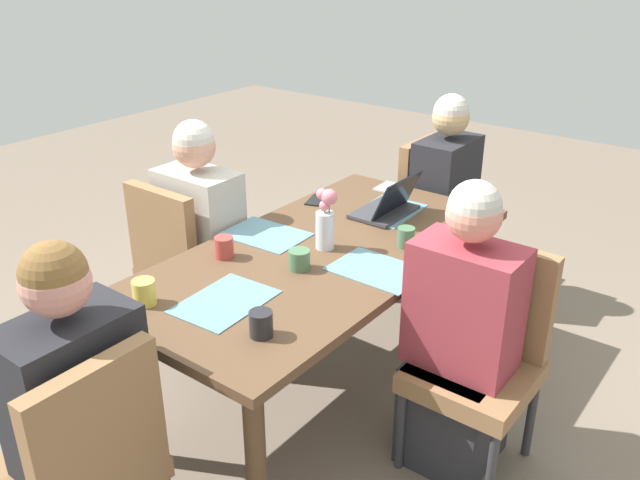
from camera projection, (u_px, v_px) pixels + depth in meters
name	position (u px, v px, depth m)	size (l,w,h in m)	color
ground_plane	(320.00, 389.00, 3.14)	(10.00, 10.00, 0.00)	#756656
dining_table	(320.00, 268.00, 2.88)	(1.83, 0.91, 0.73)	brown
chair_head_right_left_near	(83.00, 464.00, 2.01)	(0.44, 0.44, 0.90)	olive
person_head_right_left_near	(84.00, 436.00, 2.09)	(0.40, 0.36, 1.19)	#2D2D33
chair_head_left_left_mid	(436.00, 210.00, 3.87)	(0.44, 0.44, 0.90)	olive
person_head_left_left_mid	(443.00, 212.00, 3.77)	(0.40, 0.36, 1.19)	#2D2D33
chair_far_left_far	(483.00, 349.00, 2.57)	(0.44, 0.44, 0.90)	olive
person_far_left_far	(460.00, 346.00, 2.54)	(0.36, 0.40, 1.19)	#2D2D33
chair_near_right_near	(183.00, 260.00, 3.27)	(0.44, 0.44, 0.90)	olive
person_near_right_near	(203.00, 253.00, 3.28)	(0.36, 0.40, 1.19)	#2D2D33
flower_vase	(326.00, 220.00, 2.81)	(0.08, 0.09, 0.27)	silver
placemat_head_right_left_near	(225.00, 302.00, 2.44)	(0.36, 0.26, 0.00)	slate
placemat_head_left_left_mid	(388.00, 211.00, 3.24)	(0.36, 0.26, 0.00)	slate
placemat_far_left_far	(377.00, 270.00, 2.67)	(0.36, 0.26, 0.00)	slate
placemat_near_right_near	(266.00, 234.00, 2.99)	(0.36, 0.26, 0.00)	slate
laptop_head_left_left_mid	(388.00, 207.00, 3.19)	(0.32, 0.22, 0.20)	#38383D
coffee_mug_near_left	(261.00, 324.00, 2.22)	(0.08, 0.08, 0.09)	#232328
coffee_mug_near_right	(406.00, 237.00, 2.86)	(0.08, 0.08, 0.09)	#47704C
coffee_mug_centre_left	(299.00, 260.00, 2.67)	(0.09, 0.09, 0.08)	#47704C
coffee_mug_centre_right	(224.00, 247.00, 2.77)	(0.08, 0.08, 0.09)	#AD3D38
coffee_mug_far_left	(144.00, 292.00, 2.41)	(0.08, 0.08, 0.09)	#DBC64C
phone_black	(316.00, 200.00, 3.37)	(0.15, 0.07, 0.01)	black
phone_silver	(386.00, 187.00, 3.55)	(0.15, 0.07, 0.01)	silver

